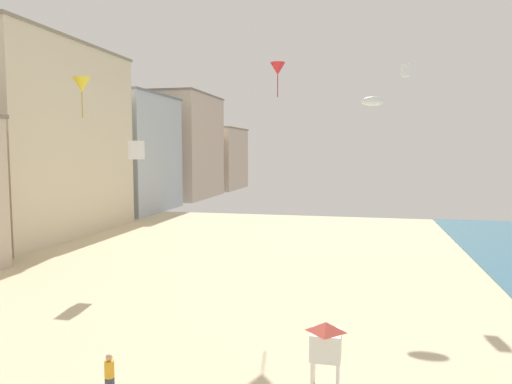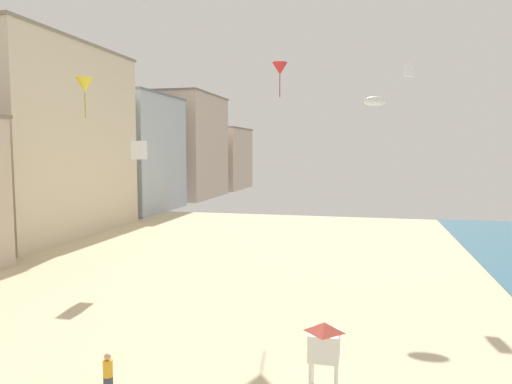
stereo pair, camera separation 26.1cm
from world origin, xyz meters
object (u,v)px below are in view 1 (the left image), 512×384
object	(u,v)px
kite_white_parafoil	(373,101)
kite_yellow_delta	(82,85)
kite_flyer	(109,374)
kite_white_box	(137,150)
kite_white_box_2	(405,71)
lifeguard_stand	(326,341)
kite_red_delta	(278,69)

from	to	relation	value
kite_white_parafoil	kite_yellow_delta	distance (m)	21.76
kite_flyer	kite_white_box	size ratio (longest dim) A/B	1.16
kite_yellow_delta	kite_white_box_2	bearing A→B (deg)	21.28
kite_flyer	kite_white_box	distance (m)	22.16
kite_flyer	lifeguard_stand	distance (m)	7.76
kite_yellow_delta	kite_red_delta	xyz separation A→B (m)	(14.49, 2.95, 1.14)
kite_white_box_2	kite_white_box	bearing A→B (deg)	-156.78
kite_white_parafoil	kite_white_box_2	xyz separation A→B (m)	(2.71, 5.95, 3.05)
lifeguard_stand	kite_red_delta	distance (m)	23.46
kite_flyer	kite_yellow_delta	distance (m)	25.41
kite_white_box_2	kite_red_delta	xyz separation A→B (m)	(-9.66, -6.46, -0.56)
kite_white_parafoil	kite_white_box_2	bearing A→B (deg)	65.53
kite_flyer	kite_red_delta	world-z (taller)	kite_red_delta
kite_white_box	kite_white_box_2	size ratio (longest dim) A/B	1.40
kite_flyer	lifeguard_stand	world-z (taller)	lifeguard_stand
kite_white_box	kite_white_parafoil	bearing A→B (deg)	8.77
kite_white_box_2	lifeguard_stand	bearing A→B (deg)	-100.11
kite_white_parafoil	kite_white_box_2	size ratio (longest dim) A/B	1.69
kite_white_parafoil	kite_white_box_2	distance (m)	7.22
kite_white_box	kite_red_delta	distance (m)	12.30
kite_flyer	kite_white_box_2	size ratio (longest dim) A/B	1.63
kite_white_parafoil	kite_yellow_delta	xyz separation A→B (m)	(-21.44, -3.46, 1.35)
kite_white_box	kite_red_delta	world-z (taller)	kite_red_delta
kite_flyer	kite_white_box_2	world-z (taller)	kite_white_box_2
lifeguard_stand	kite_yellow_delta	world-z (taller)	kite_yellow_delta
kite_flyer	kite_white_box_2	distance (m)	33.37
lifeguard_stand	kite_white_parafoil	distance (m)	22.10
kite_flyer	kite_red_delta	bearing A→B (deg)	-83.03
kite_white_box	kite_red_delta	bearing A→B (deg)	11.75
kite_flyer	kite_yellow_delta	xyz separation A→B (m)	(-12.29, 18.25, 12.73)
kite_white_parafoil	lifeguard_stand	bearing A→B (deg)	-95.33
lifeguard_stand	kite_red_delta	world-z (taller)	kite_red_delta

